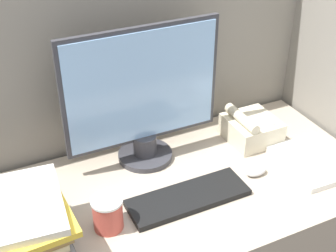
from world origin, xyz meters
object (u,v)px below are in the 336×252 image
Objects in this scene: coffee_cup at (108,213)px; monitor at (143,100)px; desk_telephone at (251,128)px; book_stack at (24,229)px; mouse at (256,171)px; keyboard at (188,197)px.

monitor is at bearing 49.62° from coffee_cup.
coffee_cup is at bearing -161.98° from desk_telephone.
book_stack reaches higher than desk_telephone.
monitor reaches higher than book_stack.
mouse is 0.54m from coffee_cup.
keyboard is at bearing -176.94° from mouse.
keyboard is at bearing 0.36° from book_stack.
book_stack is (-0.24, 0.00, 0.04)m from coffee_cup.
desk_telephone is (0.64, 0.21, -0.00)m from coffee_cup.
desk_telephone is at bearing 13.32° from book_stack.
monitor is 0.56m from book_stack.
monitor is at bearing 139.44° from mouse.
desk_telephone is (0.40, -0.07, -0.19)m from monitor.
keyboard is at bearing 0.84° from coffee_cup.
book_stack reaches higher than coffee_cup.
mouse is at bearing 1.30° from book_stack.
desk_telephone is (0.37, 0.20, 0.04)m from keyboard.
coffee_cup is 0.24m from book_stack.
book_stack is (-0.77, -0.02, 0.08)m from mouse.
desk_telephone is (0.88, 0.21, -0.04)m from book_stack.
mouse is at bearing 3.06° from keyboard.
keyboard is at bearing -151.23° from desk_telephone.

